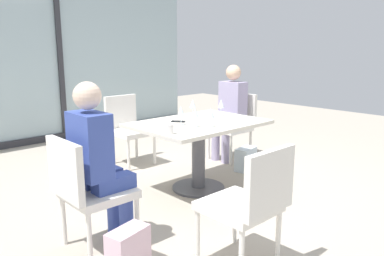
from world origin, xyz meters
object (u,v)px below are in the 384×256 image
(chair_side_end, at_px, (86,187))
(handbag_1, at_px, (246,159))
(wine_glass_0, at_px, (211,113))
(cell_phone_on_table, at_px, (178,121))
(chair_far_right, at_px, (235,122))
(handbag_0, at_px, (128,248))
(chair_near_window, at_px, (128,125))
(coffee_cup, at_px, (170,129))
(wine_glass_4, at_px, (195,113))
(person_far_right, at_px, (230,108))
(wine_glass_2, at_px, (193,104))
(chair_front_left, at_px, (250,200))
(wine_glass_1, at_px, (181,112))
(person_side_end, at_px, (98,157))
(wine_glass_3, at_px, (221,104))
(dining_table_main, at_px, (199,138))

(chair_side_end, height_order, handbag_1, chair_side_end)
(wine_glass_0, height_order, cell_phone_on_table, wine_glass_0)
(chair_far_right, distance_m, handbag_0, 2.90)
(chair_near_window, xyz_separation_m, coffee_cup, (-0.58, -1.54, 0.28))
(wine_glass_4, distance_m, handbag_1, 1.29)
(chair_near_window, relative_size, wine_glass_0, 4.70)
(person_far_right, distance_m, wine_glass_2, 0.90)
(chair_front_left, height_order, chair_near_window, same)
(chair_front_left, distance_m, cell_phone_on_table, 1.62)
(wine_glass_4, bearing_deg, chair_far_right, 25.86)
(wine_glass_4, height_order, cell_phone_on_table, wine_glass_4)
(wine_glass_1, relative_size, handbag_1, 0.62)
(handbag_1, bearing_deg, person_side_end, 177.97)
(person_side_end, distance_m, person_far_right, 2.60)
(chair_side_end, xyz_separation_m, cell_phone_on_table, (1.33, 0.50, 0.24))
(wine_glass_0, xyz_separation_m, handbag_0, (-1.32, -0.50, -0.72))
(wine_glass_3, bearing_deg, person_side_end, -166.18)
(person_far_right, bearing_deg, chair_near_window, 143.56)
(dining_table_main, xyz_separation_m, wine_glass_3, (0.45, 0.10, 0.30))
(chair_near_window, bearing_deg, wine_glass_0, -92.82)
(cell_phone_on_table, bearing_deg, person_side_end, 164.72)
(wine_glass_3, xyz_separation_m, wine_glass_4, (-0.63, -0.24, 0.00))
(chair_near_window, distance_m, handbag_1, 1.57)
(chair_far_right, relative_size, handbag_1, 2.90)
(chair_near_window, relative_size, wine_glass_1, 4.70)
(wine_glass_2, height_order, wine_glass_3, same)
(cell_phone_on_table, bearing_deg, handbag_0, 178.27)
(chair_far_right, height_order, wine_glass_0, wine_glass_0)
(person_far_right, height_order, coffee_cup, person_far_right)
(chair_near_window, xyz_separation_m, wine_glass_2, (0.22, -1.00, 0.37))
(person_far_right, distance_m, handbag_0, 2.84)
(chair_far_right, distance_m, chair_near_window, 1.43)
(chair_side_end, relative_size, coffee_cup, 9.67)
(person_side_end, distance_m, wine_glass_4, 1.21)
(dining_table_main, relative_size, chair_front_left, 1.52)
(wine_glass_2, bearing_deg, handbag_0, -146.47)
(dining_table_main, bearing_deg, handbag_0, -151.78)
(wine_glass_2, bearing_deg, coffee_cup, -145.63)
(chair_near_window, relative_size, cell_phone_on_table, 6.04)
(wine_glass_4, xyz_separation_m, handbag_1, (1.06, 0.20, -0.72))
(wine_glass_4, xyz_separation_m, coffee_cup, (-0.39, -0.08, -0.09))
(wine_glass_1, distance_m, wine_glass_3, 0.67)
(chair_side_end, distance_m, person_side_end, 0.23)
(person_far_right, xyz_separation_m, wine_glass_2, (-0.86, -0.20, 0.16))
(chair_front_left, height_order, person_side_end, person_side_end)
(chair_front_left, height_order, person_far_right, person_far_right)
(wine_glass_4, xyz_separation_m, cell_phone_on_table, (0.04, 0.29, -0.13))
(chair_front_left, bearing_deg, wine_glass_2, 58.23)
(chair_front_left, relative_size, wine_glass_0, 4.70)
(person_side_end, height_order, wine_glass_2, person_side_end)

